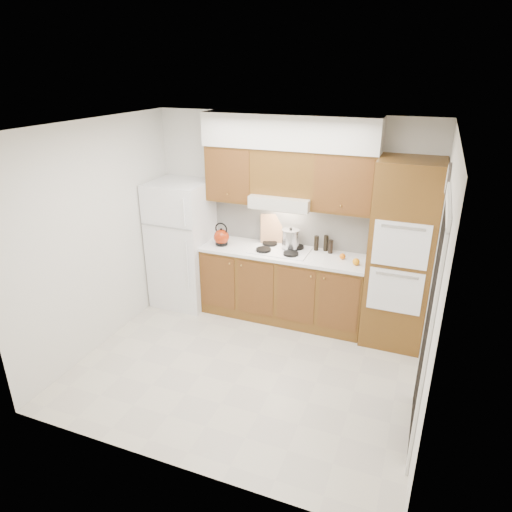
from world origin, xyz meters
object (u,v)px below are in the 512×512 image
at_px(fridge, 182,244).
at_px(kettle, 221,237).
at_px(oven_cabinet, 401,256).
at_px(stock_pot, 291,239).

relative_size(fridge, kettle, 8.52).
height_order(oven_cabinet, stock_pot, oven_cabinet).
xyz_separation_m(kettle, stock_pot, (0.88, 0.18, 0.03)).
bearing_deg(oven_cabinet, stock_pot, 175.22).
xyz_separation_m(fridge, oven_cabinet, (2.85, 0.03, 0.24)).
xyz_separation_m(oven_cabinet, stock_pot, (-1.35, 0.11, -0.02)).
relative_size(fridge, oven_cabinet, 0.78).
relative_size(fridge, stock_pot, 7.59).
bearing_deg(kettle, stock_pot, 12.45).
bearing_deg(stock_pot, oven_cabinet, -4.78).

